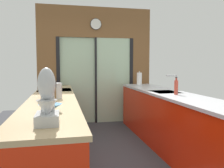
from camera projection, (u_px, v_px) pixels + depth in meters
The scene contains 14 objects.
ground_plane at pixel (112, 149), 3.77m from camera, with size 5.04×7.60×0.02m, color #38383D.
back_wall_unit at pixel (96, 58), 5.40m from camera, with size 2.64×0.12×2.70m.
left_counter_run at pixel (53, 132), 3.09m from camera, with size 0.62×3.80×0.92m.
right_counter_run at pixel (172, 122), 3.64m from camera, with size 0.62×3.80×0.92m.
sink_faucet at pixel (174, 80), 3.86m from camera, with size 0.19×0.02×0.28m.
oven_range at pixel (55, 115), 4.18m from camera, with size 0.60×0.60×0.92m.
mixing_bowl_near at pixel (50, 108), 2.14m from camera, with size 0.22×0.22×0.08m.
mixing_bowl_mid at pixel (55, 92), 3.43m from camera, with size 0.15×0.15×0.07m.
mixing_bowl_far at pixel (57, 84), 4.86m from camera, with size 0.18×0.18×0.08m.
knife_block at pixel (53, 94), 2.72m from camera, with size 0.09×0.14×0.26m.
stand_mixer at pixel (47, 102), 1.72m from camera, with size 0.17×0.27×0.42m.
stock_pot at pixel (54, 91), 3.03m from camera, with size 0.22×0.22×0.23m.
soap_bottle at pixel (176, 87), 3.45m from camera, with size 0.06×0.06×0.26m.
paper_towel_roll at pixel (139, 79), 5.10m from camera, with size 0.13×0.13×0.31m.
Camera 1 is at (-0.78, -2.99, 1.35)m, focal length 37.07 mm.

